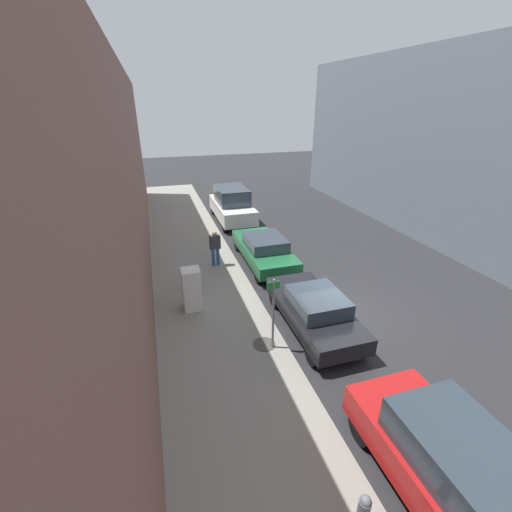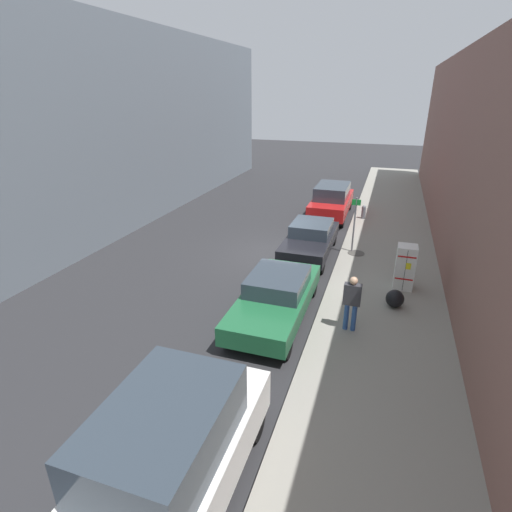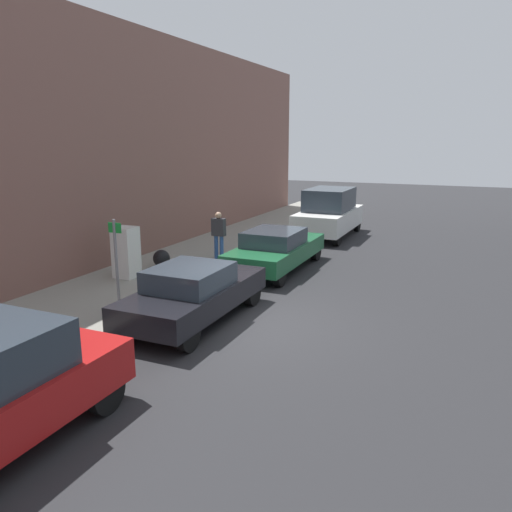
# 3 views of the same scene
# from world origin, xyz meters

# --- Properties ---
(ground_plane) EXTENTS (80.00, 80.00, 0.00)m
(ground_plane) POSITION_xyz_m (0.00, 0.00, 0.00)
(ground_plane) COLOR #28282B
(sidewalk_slab) EXTENTS (3.88, 44.00, 0.12)m
(sidewalk_slab) POSITION_xyz_m (-4.53, 0.00, 0.06)
(sidewalk_slab) COLOR gray
(sidewalk_slab) RESTS_ON ground
(building_facade_near) EXTENTS (2.25, 39.60, 8.08)m
(building_facade_near) POSITION_xyz_m (-7.60, 0.00, 4.04)
(building_facade_near) COLOR #7F564C
(building_facade_near) RESTS_ON ground
(building_facade_across) EXTENTS (2.42, 37.40, 9.52)m
(building_facade_across) POSITION_xyz_m (8.73, 0.00, 4.76)
(building_facade_across) COLOR slate
(building_facade_across) RESTS_ON ground
(discarded_refrigerator) EXTENTS (0.64, 0.65, 1.56)m
(discarded_refrigerator) POSITION_xyz_m (-5.09, 1.77, 0.90)
(discarded_refrigerator) COLOR white
(discarded_refrigerator) RESTS_ON sidewalk_slab
(manhole_cover) EXTENTS (0.70, 0.70, 0.02)m
(manhole_cover) POSITION_xyz_m (-3.27, -0.94, 0.13)
(manhole_cover) COLOR #47443F
(manhole_cover) RESTS_ON sidewalk_slab
(street_sign_post) EXTENTS (0.36, 0.07, 2.35)m
(street_sign_post) POSITION_xyz_m (-3.06, -1.12, 1.45)
(street_sign_post) COLOR slate
(street_sign_post) RESTS_ON sidewalk_slab
(fire_hydrant) EXTENTS (0.22, 0.22, 0.72)m
(fire_hydrant) POSITION_xyz_m (-3.14, -6.11, 0.49)
(fire_hydrant) COLOR slate
(fire_hydrant) RESTS_ON sidewalk_slab
(trash_bag) EXTENTS (0.57, 0.57, 0.57)m
(trash_bag) POSITION_xyz_m (-4.84, 3.26, 0.41)
(trash_bag) COLOR black
(trash_bag) RESTS_ON sidewalk_slab
(pedestrian_walking_far) EXTENTS (0.48, 0.22, 1.68)m
(pedestrian_walking_far) POSITION_xyz_m (-3.63, 5.04, 1.09)
(pedestrian_walking_far) COLOR #2D5193
(pedestrian_walking_far) RESTS_ON sidewalk_slab
(parked_suv_red) EXTENTS (1.89, 4.73, 1.77)m
(parked_suv_red) POSITION_xyz_m (-1.37, -6.33, 0.92)
(parked_suv_red) COLOR red
(parked_suv_red) RESTS_ON ground
(parked_sedan_dark) EXTENTS (1.80, 4.43, 1.40)m
(parked_sedan_dark) POSITION_xyz_m (-1.37, -0.45, 0.73)
(parked_sedan_dark) COLOR black
(parked_sedan_dark) RESTS_ON ground
(parked_sedan_green) EXTENTS (1.88, 4.79, 1.39)m
(parked_sedan_green) POSITION_xyz_m (-1.37, 4.85, 0.72)
(parked_sedan_green) COLOR #1E6038
(parked_sedan_green) RESTS_ON ground
(parked_van_white) EXTENTS (2.02, 4.84, 2.15)m
(parked_van_white) POSITION_xyz_m (-1.37, 11.27, 1.07)
(parked_van_white) COLOR silver
(parked_van_white) RESTS_ON ground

